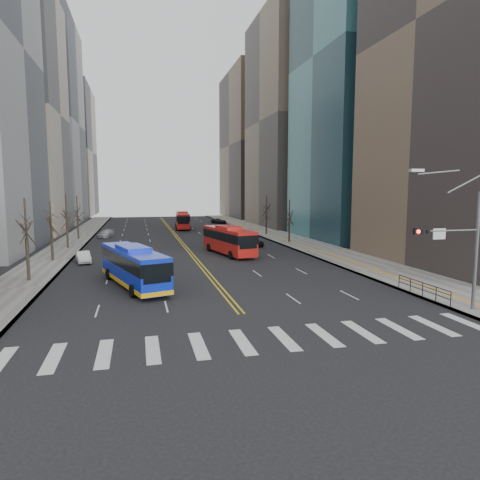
# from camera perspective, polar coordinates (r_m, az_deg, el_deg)

# --- Properties ---
(ground) EXTENTS (220.00, 220.00, 0.00)m
(ground) POSITION_cam_1_polar(r_m,az_deg,el_deg) (23.86, 3.15, -13.16)
(ground) COLOR black
(sidewalk_right) EXTENTS (7.00, 130.00, 0.15)m
(sidewalk_right) POSITION_cam_1_polar(r_m,az_deg,el_deg) (71.13, 6.32, 0.20)
(sidewalk_right) COLOR gray
(sidewalk_right) RESTS_ON ground
(sidewalk_left) EXTENTS (5.00, 130.00, 0.15)m
(sidewalk_left) POSITION_cam_1_polar(r_m,az_deg,el_deg) (67.72, -21.88, -0.58)
(sidewalk_left) COLOR gray
(sidewalk_left) RESTS_ON ground
(crosswalk) EXTENTS (26.70, 4.00, 0.01)m
(crosswalk) POSITION_cam_1_polar(r_m,az_deg,el_deg) (23.86, 3.15, -13.15)
(crosswalk) COLOR silver
(crosswalk) RESTS_ON ground
(centerline) EXTENTS (0.55, 100.00, 0.01)m
(centerline) POSITION_cam_1_polar(r_m,az_deg,el_deg) (77.19, -8.58, 0.62)
(centerline) COLOR gold
(centerline) RESTS_ON ground
(office_towers) EXTENTS (83.00, 134.00, 58.00)m
(office_towers) POSITION_cam_1_polar(r_m,az_deg,el_deg) (91.61, -9.53, 16.57)
(office_towers) COLOR gray
(office_towers) RESTS_ON ground
(signal_mast) EXTENTS (5.37, 0.37, 9.39)m
(signal_mast) POSITION_cam_1_polar(r_m,az_deg,el_deg) (31.16, 27.11, -0.02)
(signal_mast) COLOR slate
(signal_mast) RESTS_ON ground
(pedestrian_railing) EXTENTS (0.06, 6.06, 1.02)m
(pedestrian_railing) POSITION_cam_1_polar(r_m,az_deg,el_deg) (35.21, 23.18, -5.77)
(pedestrian_railing) COLOR black
(pedestrian_railing) RESTS_ON sidewalk_right
(street_trees) EXTENTS (35.20, 47.20, 7.60)m
(street_trees) POSITION_cam_1_polar(r_m,az_deg,el_deg) (56.14, -14.19, 3.21)
(street_trees) COLOR black
(street_trees) RESTS_ON ground
(blue_bus) EXTENTS (5.87, 12.01, 3.44)m
(blue_bus) POSITION_cam_1_polar(r_m,az_deg,el_deg) (37.13, -14.03, -3.26)
(blue_bus) COLOR #0E29D9
(blue_bus) RESTS_ON ground
(red_bus_near) EXTENTS (4.82, 11.63, 3.59)m
(red_bus_near) POSITION_cam_1_polar(r_m,az_deg,el_deg) (53.71, -1.53, 0.18)
(red_bus_near) COLOR red
(red_bus_near) RESTS_ON ground
(red_bus_far) EXTENTS (3.50, 11.61, 3.62)m
(red_bus_far) POSITION_cam_1_polar(r_m,az_deg,el_deg) (90.11, -7.68, 2.78)
(red_bus_far) COLOR red
(red_bus_far) RESTS_ON ground
(car_white) EXTENTS (2.15, 4.11, 1.29)m
(car_white) POSITION_cam_1_polar(r_m,az_deg,el_deg) (50.72, -20.16, -2.16)
(car_white) COLOR white
(car_white) RESTS_ON ground
(car_dark_mid) EXTENTS (2.96, 4.68, 1.49)m
(car_dark_mid) POSITION_cam_1_polar(r_m,az_deg,el_deg) (61.77, 1.61, -0.13)
(car_dark_mid) COLOR black
(car_dark_mid) RESTS_ON ground
(car_silver) EXTENTS (2.91, 4.72, 1.28)m
(car_silver) POSITION_cam_1_polar(r_m,az_deg,el_deg) (76.33, -17.43, 0.80)
(car_silver) COLOR #ACACB2
(car_silver) RESTS_ON ground
(car_dark_far) EXTENTS (3.61, 4.87, 1.23)m
(car_dark_far) POSITION_cam_1_polar(r_m,az_deg,el_deg) (103.33, -2.85, 2.56)
(car_dark_far) COLOR black
(car_dark_far) RESTS_ON ground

